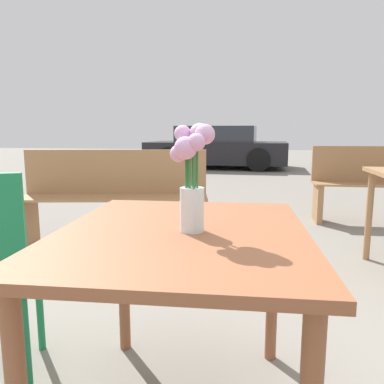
{
  "coord_description": "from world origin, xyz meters",
  "views": [
    {
      "loc": [
        0.21,
        -1.16,
        1.01
      ],
      "look_at": [
        0.03,
        -0.02,
        0.83
      ],
      "focal_mm": 35.0,
      "sensor_mm": 36.0,
      "label": 1
    }
  ],
  "objects_px": {
    "table_front": "(183,257)",
    "bench_near": "(115,193)",
    "parked_car": "(217,148)",
    "flower_vase": "(192,172)"
  },
  "relations": [
    {
      "from": "table_front",
      "to": "parked_car",
      "type": "distance_m",
      "value": 9.47
    },
    {
      "from": "table_front",
      "to": "bench_near",
      "type": "distance_m",
      "value": 2.24
    },
    {
      "from": "table_front",
      "to": "parked_car",
      "type": "xyz_separation_m",
      "value": [
        -0.72,
        9.44,
        -0.05
      ]
    },
    {
      "from": "bench_near",
      "to": "flower_vase",
      "type": "bearing_deg",
      "value": -63.37
    },
    {
      "from": "table_front",
      "to": "bench_near",
      "type": "height_order",
      "value": "bench_near"
    },
    {
      "from": "table_front",
      "to": "flower_vase",
      "type": "height_order",
      "value": "flower_vase"
    },
    {
      "from": "flower_vase",
      "to": "parked_car",
      "type": "height_order",
      "value": "parked_car"
    },
    {
      "from": "flower_vase",
      "to": "bench_near",
      "type": "xyz_separation_m",
      "value": [
        -1.01,
        2.02,
        -0.43
      ]
    },
    {
      "from": "bench_near",
      "to": "parked_car",
      "type": "relative_size",
      "value": 0.43
    },
    {
      "from": "flower_vase",
      "to": "bench_near",
      "type": "height_order",
      "value": "flower_vase"
    }
  ]
}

